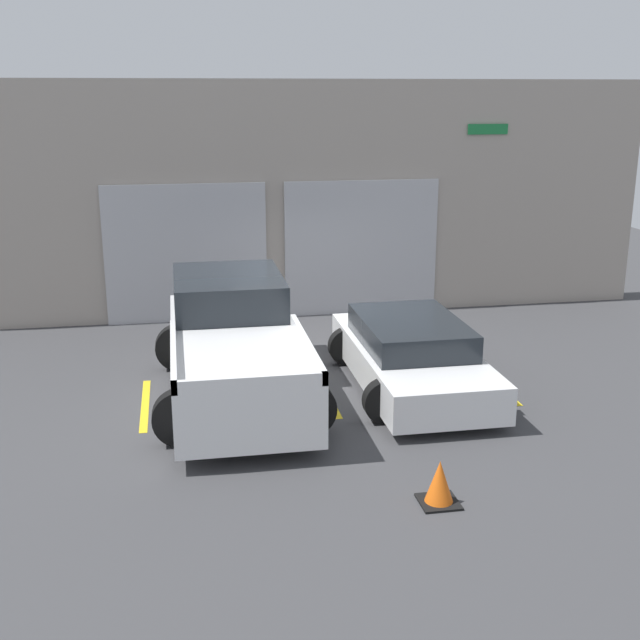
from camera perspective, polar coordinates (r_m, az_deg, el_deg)
The scene contains 8 objects.
ground_plane at distance 14.76m, azimuth -0.87°, elevation -2.79°, with size 28.00×28.00×0.00m, color #3D3D3F.
shophouse_building at distance 17.38m, azimuth -2.73°, elevation 8.40°, with size 16.16×0.68×4.99m.
pickup_truck at distance 12.96m, azimuth -6.12°, elevation -1.77°, with size 2.58×5.17×1.72m.
sedan_white at distance 13.30m, azimuth 6.50°, elevation -2.50°, with size 2.26×4.32×1.15m.
parking_stripe_far_left at distance 12.95m, azimuth -12.33°, elevation -5.90°, with size 0.12×2.20×0.01m, color gold.
parking_stripe_left at distance 13.14m, azimuth 0.39°, elevation -5.19°, with size 0.12×2.20×0.01m, color gold.
parking_stripe_centre at distance 13.93m, azimuth 12.17°, elevation -4.31°, with size 0.12×2.20×0.01m, color gold.
traffic_cone at distance 9.82m, azimuth 8.49°, elevation -11.45°, with size 0.47×0.47×0.55m.
Camera 1 is at (-2.28, -13.79, 4.75)m, focal length 45.00 mm.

